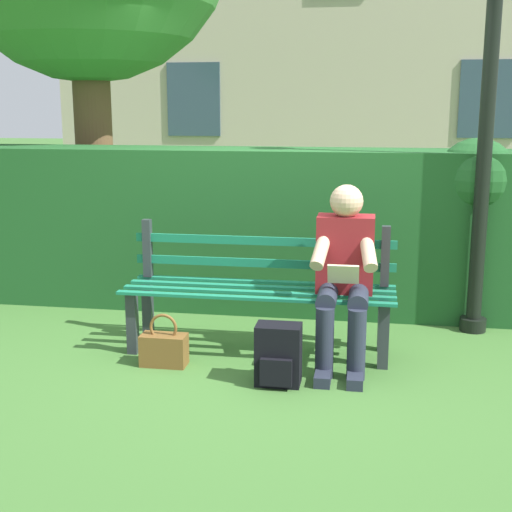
# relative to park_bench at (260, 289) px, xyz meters

# --- Properties ---
(ground) EXTENTS (60.00, 60.00, 0.00)m
(ground) POSITION_rel_park_bench_xyz_m (0.00, 0.06, -0.44)
(ground) COLOR #3D6B2D
(park_bench) EXTENTS (1.88, 0.50, 0.89)m
(park_bench) POSITION_rel_park_bench_xyz_m (0.00, 0.00, 0.00)
(park_bench) COLOR #2D3338
(park_bench) RESTS_ON ground
(person_seated) EXTENTS (0.44, 0.73, 1.19)m
(person_seated) POSITION_rel_park_bench_xyz_m (-0.59, 0.17, 0.20)
(person_seated) COLOR maroon
(person_seated) RESTS_ON ground
(hedge_backdrop) EXTENTS (5.58, 0.76, 1.45)m
(hedge_backdrop) POSITION_rel_park_bench_xyz_m (0.09, -1.09, 0.27)
(hedge_backdrop) COLOR #1E5123
(hedge_backdrop) RESTS_ON ground
(building_facade) EXTENTS (9.48, 2.83, 6.39)m
(building_facade) POSITION_rel_park_bench_xyz_m (-0.13, -8.38, 2.76)
(building_facade) COLOR #BCAD93
(building_facade) RESTS_ON ground
(backpack) EXTENTS (0.28, 0.25, 0.38)m
(backpack) POSITION_rel_park_bench_xyz_m (-0.22, 0.62, -0.25)
(backpack) COLOR black
(backpack) RESTS_ON ground
(handbag) EXTENTS (0.30, 0.15, 0.36)m
(handbag) POSITION_rel_park_bench_xyz_m (0.58, 0.42, -0.32)
(handbag) COLOR brown
(handbag) RESTS_ON ground
(lamp_post) EXTENTS (0.30, 0.30, 3.43)m
(lamp_post) POSITION_rel_park_bench_xyz_m (-1.55, -0.67, 1.73)
(lamp_post) COLOR black
(lamp_post) RESTS_ON ground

